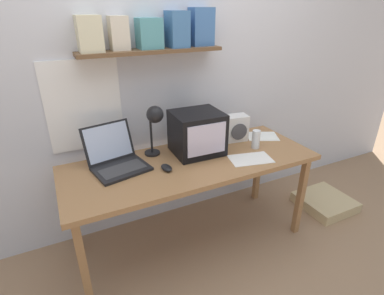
{
  "coord_description": "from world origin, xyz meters",
  "views": [
    {
      "loc": [
        -0.81,
        -1.65,
        1.68
      ],
      "look_at": [
        0.0,
        0.0,
        0.82
      ],
      "focal_mm": 28.0,
      "sensor_mm": 36.0,
      "label": 1
    }
  ],
  "objects": [
    {
      "name": "loose_paper_near_monitor",
      "position": [
        0.38,
        -0.16,
        0.72
      ],
      "size": [
        0.32,
        0.24,
        0.0
      ],
      "rotation": [
        0.0,
        0.0,
        -0.22
      ],
      "color": "white",
      "rests_on": "corner_desk"
    },
    {
      "name": "corner_desk",
      "position": [
        0.0,
        0.0,
        0.66
      ],
      "size": [
        1.75,
        0.66,
        0.72
      ],
      "color": "#9F7045",
      "rests_on": "ground_plane"
    },
    {
      "name": "back_wall",
      "position": [
        -0.01,
        0.47,
        1.31
      ],
      "size": [
        5.6,
        0.24,
        2.6
      ],
      "color": "silver",
      "rests_on": "ground_plane"
    },
    {
      "name": "loose_paper_near_laptop",
      "position": [
        0.71,
        0.13,
        0.72
      ],
      "size": [
        0.3,
        0.28,
        0.0
      ],
      "rotation": [
        0.0,
        0.0,
        -0.45
      ],
      "color": "white",
      "rests_on": "corner_desk"
    },
    {
      "name": "computer_mouse",
      "position": [
        -0.21,
        -0.04,
        0.73
      ],
      "size": [
        0.07,
        0.11,
        0.03
      ],
      "rotation": [
        0.0,
        0.0,
        0.11
      ],
      "color": "black",
      "rests_on": "corner_desk"
    },
    {
      "name": "juice_glass",
      "position": [
        0.52,
        -0.02,
        0.78
      ],
      "size": [
        0.06,
        0.06,
        0.14
      ],
      "color": "white",
      "rests_on": "corner_desk"
    },
    {
      "name": "ground_plane",
      "position": [
        0.0,
        0.0,
        0.0
      ],
      "size": [
        12.0,
        12.0,
        0.0
      ],
      "primitive_type": "plane",
      "color": "#9C795B"
    },
    {
      "name": "floor_cushion",
      "position": [
        1.3,
        -0.13,
        0.05
      ],
      "size": [
        0.44,
        0.44,
        0.09
      ],
      "color": "#CCB483",
      "rests_on": "ground_plane"
    },
    {
      "name": "laptop",
      "position": [
        -0.49,
        0.15,
        0.78
      ],
      "size": [
        0.4,
        0.4,
        0.26
      ],
      "rotation": [
        0.0,
        0.0,
        0.21
      ],
      "color": "black",
      "rests_on": "corner_desk"
    },
    {
      "name": "crt_monitor",
      "position": [
        0.09,
        0.11,
        0.87
      ],
      "size": [
        0.35,
        0.32,
        0.3
      ],
      "rotation": [
        0.0,
        0.0,
        -0.03
      ],
      "color": "black",
      "rests_on": "corner_desk"
    },
    {
      "name": "space_heater",
      "position": [
        0.47,
        0.17,
        0.82
      ],
      "size": [
        0.19,
        0.14,
        0.2
      ],
      "rotation": [
        0.0,
        0.0,
        -0.13
      ],
      "color": "white",
      "rests_on": "corner_desk"
    },
    {
      "name": "desk_lamp",
      "position": [
        -0.2,
        0.16,
        1.0
      ],
      "size": [
        0.13,
        0.18,
        0.38
      ],
      "rotation": [
        0.0,
        0.0,
        0.19
      ],
      "color": "black",
      "rests_on": "corner_desk"
    }
  ]
}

